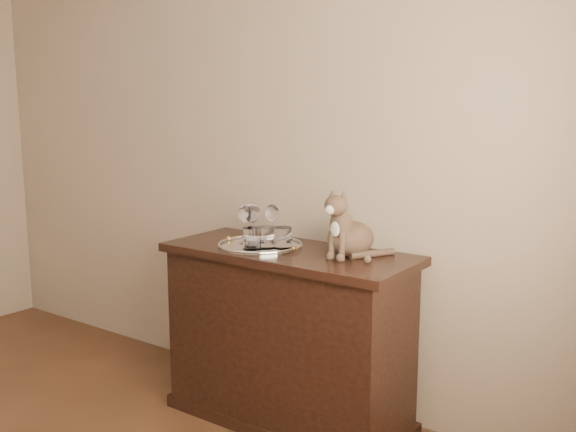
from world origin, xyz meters
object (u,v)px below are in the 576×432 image
object	(u,v)px
cat	(351,221)
wine_glass_a	(253,224)
wine_glass_b	(272,222)
tumbler_b	(252,239)
wine_glass_c	(245,224)
wine_glass_d	(252,224)
tumbler_c	(283,238)
tray	(260,246)
sideboard	(288,337)
tumbler_a	(266,238)

from	to	relation	value
cat	wine_glass_a	bearing A→B (deg)	-168.60
wine_glass_b	tumbler_b	world-z (taller)	wine_glass_b
wine_glass_c	tumbler_b	bearing A→B (deg)	-37.79
wine_glass_d	tumbler_c	distance (m)	0.18
tray	tumbler_c	xyz separation A→B (m)	(0.12, 0.01, 0.05)
wine_glass_a	wine_glass_d	xyz separation A→B (m)	(0.04, -0.05, 0.01)
wine_glass_c	sideboard	bearing A→B (deg)	6.23
tumbler_b	cat	world-z (taller)	cat
tumbler_c	cat	bearing A→B (deg)	16.80
wine_glass_b	tumbler_a	distance (m)	0.17
wine_glass_a	wine_glass_b	world-z (taller)	wine_glass_b
wine_glass_a	wine_glass_c	distance (m)	0.04
wine_glass_a	tumbler_a	bearing A→B (deg)	-29.45
wine_glass_b	cat	size ratio (longest dim) A/B	0.60
tray	tumbler_a	world-z (taller)	tumbler_a
tray	wine_glass_d	world-z (taller)	wine_glass_d
wine_glass_c	tumbler_b	distance (m)	0.15
wine_glass_a	tumbler_b	distance (m)	0.17
wine_glass_d	tumbler_c	world-z (taller)	wine_glass_d
wine_glass_b	cat	bearing A→B (deg)	-1.40
tray	cat	xyz separation A→B (m)	(0.43, 0.10, 0.15)
wine_glass_b	wine_glass_d	distance (m)	0.12
sideboard	cat	world-z (taller)	cat
tray	tumbler_c	distance (m)	0.14
tumbler_c	cat	size ratio (longest dim) A/B	0.32
tray	tumbler_b	size ratio (longest dim) A/B	4.01
wine_glass_b	wine_glass_d	bearing A→B (deg)	-102.44
sideboard	wine_glass_c	distance (m)	0.58
wine_glass_b	tumbler_c	size ratio (longest dim) A/B	1.86
tray	wine_glass_a	xyz separation A→B (m)	(-0.08, 0.04, 0.09)
sideboard	tumbler_c	xyz separation A→B (m)	(-0.02, -0.02, 0.48)
sideboard	wine_glass_a	bearing A→B (deg)	177.05
cat	wine_glass_c	bearing A→B (deg)	-164.86
sideboard	tumbler_b	size ratio (longest dim) A/B	12.02
tray	wine_glass_c	xyz separation A→B (m)	(-0.10, 0.00, 0.10)
wine_glass_c	cat	world-z (taller)	cat
sideboard	tumbler_a	xyz separation A→B (m)	(-0.08, -0.07, 0.48)
cat	wine_glass_b	bearing A→B (deg)	-176.85
tray	tumbler_a	distance (m)	0.09
tray	tumbler_a	xyz separation A→B (m)	(0.06, -0.04, 0.05)
tumbler_b	tumbler_c	bearing A→B (deg)	42.89
wine_glass_a	tumbler_c	bearing A→B (deg)	-8.80
wine_glass_b	sideboard	bearing A→B (deg)	-27.96
tray	wine_glass_b	distance (m)	0.15
wine_glass_c	tray	bearing A→B (deg)	-2.45
tumbler_b	wine_glass_a	bearing A→B (deg)	127.64
wine_glass_c	tumbler_c	size ratio (longest dim) A/B	1.90
tray	tumbler_b	bearing A→B (deg)	-76.15
wine_glass_a	wine_glass_c	bearing A→B (deg)	-115.86
sideboard	tumbler_a	size ratio (longest dim) A/B	11.94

